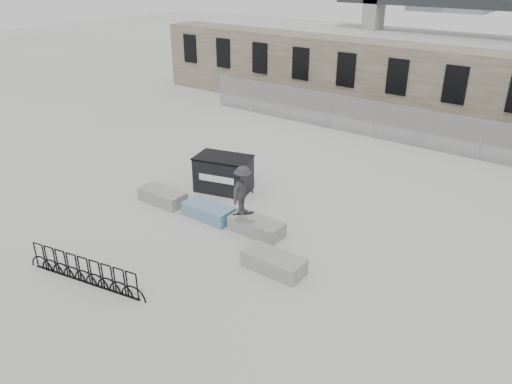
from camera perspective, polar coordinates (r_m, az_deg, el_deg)
ground at (r=18.42m, az=-3.47°, el=-3.88°), size 120.00×120.00×0.00m
stone_wall at (r=31.03m, az=16.60°, el=11.72°), size 36.00×2.58×4.50m
chainlink_fence at (r=27.96m, az=13.42°, el=8.08°), size 22.06×0.06×2.02m
planter_far_left at (r=20.34m, az=-10.63°, el=-0.43°), size 2.00×0.90×0.54m
planter_center_left at (r=18.90m, az=-5.44°, el=-2.15°), size 2.00×0.90×0.54m
planter_center_right at (r=17.79m, az=0.06°, el=-3.89°), size 2.00×0.90×0.54m
planter_offset at (r=15.79m, az=2.04°, el=-8.01°), size 2.00×0.90×0.54m
dumpster at (r=20.93m, az=-3.74°, el=2.13°), size 2.58×1.96×1.51m
bike_rack at (r=15.99m, az=-19.06°, el=-8.49°), size 4.41×0.93×0.90m
skateboarder at (r=16.90m, az=-1.50°, el=0.21°), size 0.80×1.17×1.89m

